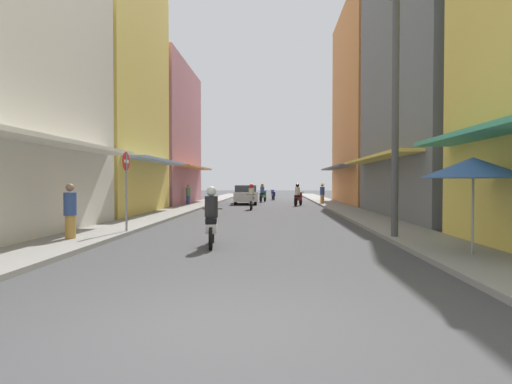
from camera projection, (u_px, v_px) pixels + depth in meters
The scene contains 19 objects.
ground_plane at pixel (264, 208), 27.39m from camera, with size 117.45×117.45×0.00m, color #424244.
sidewalk_left at pixel (190, 207), 27.62m from camera, with size 1.97×61.39×0.12m, color gray.
sidewalk_right at pixel (340, 207), 27.17m from camera, with size 1.97×61.39×0.12m, color gray.
building_left_mid at pixel (91, 54), 21.79m from camera, with size 7.05×8.56×16.69m.
building_left_far at pixel (150, 135), 32.09m from camera, with size 7.05×10.49×10.59m.
building_right_mid at pixel (452, 24), 19.34m from camera, with size 7.05×11.70×17.95m.
building_right_far at pixel (383, 105), 31.91m from camera, with size 7.05×11.96×15.08m.
motorbike_maroon at pixel (298, 196), 30.01m from camera, with size 0.77×1.73×1.58m.
motorbike_silver at pixel (251, 198), 25.74m from camera, with size 0.55×1.81×1.58m.
motorbike_green at pixel (263, 194), 35.61m from camera, with size 0.67×1.77×1.58m.
motorbike_blue at pixel (273, 195), 39.80m from camera, with size 0.55×1.81×0.96m.
motorbike_white at pixel (212, 219), 11.03m from camera, with size 0.55×1.81×1.58m.
parked_car at pixel (245, 194), 32.38m from camera, with size 2.10×4.23×1.45m.
pedestrian_foreground at pixel (322, 192), 31.43m from camera, with size 0.44×0.44×1.66m.
pedestrian_crossing at pixel (188, 195), 29.99m from camera, with size 0.34×0.34×1.55m.
pedestrian_far at pixel (70, 213), 11.66m from camera, with size 0.34×0.34×1.65m.
vendor_umbrella at pixel (473, 168), 9.12m from camera, with size 2.24×2.24×2.23m.
utility_pole at pixel (395, 103), 12.02m from camera, with size 0.20×1.20×7.76m.
street_sign_no_entry at pixel (126, 181), 13.41m from camera, with size 0.07×0.60×2.65m.
Camera 1 is at (0.71, -4.66, 1.68)m, focal length 29.44 mm.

